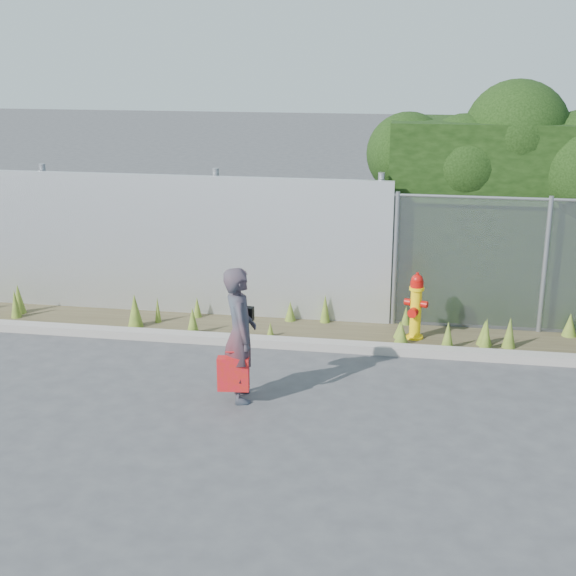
% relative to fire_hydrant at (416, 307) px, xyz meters
% --- Properties ---
extents(ground, '(80.00, 80.00, 0.00)m').
position_rel_fire_hydrant_xyz_m(ground, '(-1.39, -2.41, -0.49)').
color(ground, '#3C3C3F').
rests_on(ground, ground).
extents(curb, '(16.00, 0.22, 0.12)m').
position_rel_fire_hydrant_xyz_m(curb, '(-1.39, -0.61, -0.43)').
color(curb, gray).
rests_on(curb, ground).
extents(weed_strip, '(16.00, 1.33, 0.53)m').
position_rel_fire_hydrant_xyz_m(weed_strip, '(-1.37, 0.00, -0.34)').
color(weed_strip, '#413825').
rests_on(weed_strip, ground).
extents(corrugated_fence, '(8.50, 0.21, 2.30)m').
position_rel_fire_hydrant_xyz_m(corrugated_fence, '(-4.63, 0.60, 0.62)').
color(corrugated_fence, silver).
rests_on(corrugated_fence, ground).
extents(fire_hydrant, '(0.34, 0.30, 1.01)m').
position_rel_fire_hydrant_xyz_m(fire_hydrant, '(0.00, 0.00, 0.00)').
color(fire_hydrant, yellow).
rests_on(fire_hydrant, ground).
extents(woman, '(0.56, 0.69, 1.64)m').
position_rel_fire_hydrant_xyz_m(woman, '(-2.04, -2.37, 0.33)').
color(woman, '#0E4C59').
rests_on(woman, ground).
extents(red_tote_bag, '(0.37, 0.14, 0.49)m').
position_rel_fire_hydrant_xyz_m(red_tote_bag, '(-2.08, -2.55, -0.10)').
color(red_tote_bag, red).
extents(black_shoulder_bag, '(0.23, 0.10, 0.17)m').
position_rel_fire_hydrant_xyz_m(black_shoulder_bag, '(-2.04, -2.12, 0.51)').
color(black_shoulder_bag, black).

